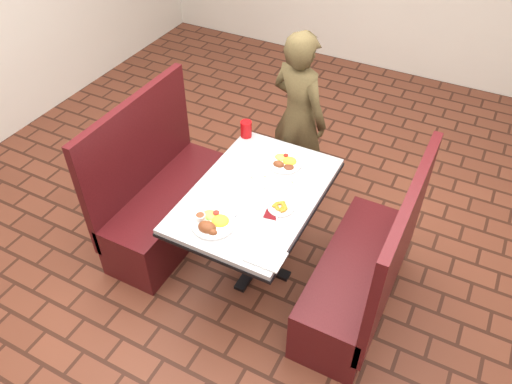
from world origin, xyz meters
TOP-DOWN VIEW (x-y plane):
  - room at (0.00, 0.00)m, footprint 7.00×7.04m
  - dining_table at (0.00, 0.00)m, footprint 0.81×1.21m
  - booth_bench_left at (-0.80, 0.00)m, footprint 0.47×1.20m
  - booth_bench_right at (0.80, 0.00)m, footprint 0.47×1.20m
  - diner_person at (-0.12, 0.98)m, footprint 0.62×0.50m
  - near_dinner_plate at (-0.10, -0.40)m, footprint 0.27×0.27m
  - far_dinner_plate at (0.04, 0.36)m, footprint 0.24×0.24m
  - plantain_plate at (0.21, -0.07)m, footprint 0.17×0.17m
  - maroon_napkin at (0.19, -0.14)m, footprint 0.10×0.10m
  - spoon_utensil at (0.25, -0.19)m, footprint 0.08×0.12m
  - red_tumbler at (-0.36, 0.53)m, footprint 0.09×0.09m
  - paper_napkin at (0.31, -0.48)m, footprint 0.22×0.17m
  - knife_utensil at (-0.02, -0.34)m, footprint 0.04×0.18m
  - fork_utensil at (-0.11, -0.38)m, footprint 0.03×0.15m
  - lettuce_shreds at (0.04, 0.06)m, footprint 0.28×0.32m

SIDE VIEW (x-z plane):
  - booth_bench_left at x=-0.80m, z-range -0.26..0.92m
  - booth_bench_right at x=0.80m, z-range -0.26..0.92m
  - dining_table at x=0.00m, z-range 0.28..1.03m
  - diner_person at x=-0.12m, z-range 0.00..1.46m
  - lettuce_shreds at x=0.04m, z-range 0.75..0.75m
  - maroon_napkin at x=0.19m, z-range 0.75..0.75m
  - spoon_utensil at x=0.25m, z-range 0.75..0.76m
  - paper_napkin at x=0.31m, z-range 0.75..0.76m
  - fork_utensil at x=-0.11m, z-range 0.76..0.76m
  - knife_utensil at x=-0.02m, z-range 0.76..0.76m
  - plantain_plate at x=0.21m, z-range 0.75..0.77m
  - far_dinner_plate at x=0.04m, z-range 0.74..0.80m
  - near_dinner_plate at x=-0.10m, z-range 0.74..0.82m
  - red_tumbler at x=-0.36m, z-range 0.75..0.88m
  - room at x=0.00m, z-range 0.50..3.32m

